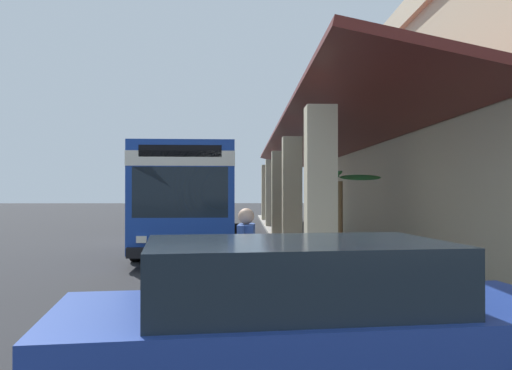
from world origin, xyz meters
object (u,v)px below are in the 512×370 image
object	(u,v)px
parked_sedan_blue	(313,326)
pedestrian	(246,261)
transit_bus	(193,192)
potted_palm	(340,244)

from	to	relation	value
parked_sedan_blue	pedestrian	bearing A→B (deg)	-169.34
transit_bus	parked_sedan_blue	world-z (taller)	transit_bus
parked_sedan_blue	potted_palm	world-z (taller)	potted_palm
transit_bus	pedestrian	world-z (taller)	transit_bus
potted_palm	parked_sedan_blue	bearing A→B (deg)	-11.59
parked_sedan_blue	potted_palm	xyz separation A→B (m)	(-9.05, 1.86, -0.21)
parked_sedan_blue	potted_palm	size ratio (longest dim) A/B	1.89
transit_bus	pedestrian	size ratio (longest dim) A/B	6.85
transit_bus	potted_palm	world-z (taller)	transit_bus
parked_sedan_blue	pedestrian	distance (m)	2.93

